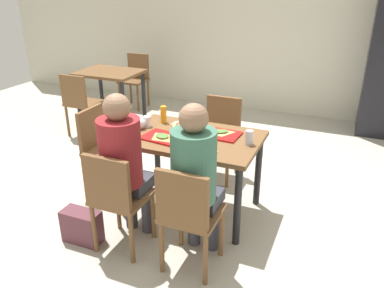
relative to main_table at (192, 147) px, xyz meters
name	(u,v)px	position (x,y,z in m)	size (l,w,h in m)	color
ground_plane	(192,210)	(0.00, 0.00, -0.65)	(10.00, 10.00, 0.02)	#B2AD9E
back_wall	(275,21)	(0.00, 3.20, 0.76)	(10.00, 0.10, 2.80)	beige
main_table	(192,147)	(0.00, 0.00, 0.00)	(1.18, 0.78, 0.74)	brown
chair_near_left	(116,195)	(-0.30, -0.78, -0.14)	(0.40, 0.40, 0.86)	brown
chair_near_right	(188,212)	(0.30, -0.78, -0.14)	(0.40, 0.40, 0.86)	brown
chair_far_side	(220,131)	(0.00, 0.78, -0.14)	(0.40, 0.40, 0.86)	brown
chair_left_end	(101,144)	(-0.98, 0.00, -0.14)	(0.40, 0.40, 0.86)	brown
person_in_red	(124,158)	(-0.30, -0.64, 0.11)	(0.32, 0.42, 1.27)	#383842
person_in_brown_jacket	(196,173)	(0.30, -0.64, 0.11)	(0.32, 0.42, 1.27)	#383842
tray_red_near	(164,137)	(-0.21, -0.14, 0.11)	(0.36, 0.26, 0.02)	#B21414
tray_red_far	(219,134)	(0.21, 0.12, 0.11)	(0.36, 0.26, 0.02)	#B21414
paper_plate_center	(184,125)	(-0.18, 0.22, 0.10)	(0.22, 0.22, 0.01)	white
paper_plate_near_edge	(202,148)	(0.18, -0.22, 0.10)	(0.22, 0.22, 0.01)	white
pizza_slice_a	(162,136)	(-0.21, -0.16, 0.12)	(0.23, 0.22, 0.02)	tan
pizza_slice_b	(220,132)	(0.21, 0.14, 0.12)	(0.24, 0.21, 0.02)	#DBAD60
pizza_slice_c	(183,124)	(-0.18, 0.19, 0.12)	(0.20, 0.16, 0.02)	#C68C47
pizza_slice_d	(203,146)	(0.18, -0.20, 0.12)	(0.25, 0.19, 0.02)	#DBAD60
plastic_cup_a	(203,118)	(-0.03, 0.33, 0.15)	(0.07, 0.07, 0.10)	white
plastic_cup_b	(179,146)	(0.03, -0.33, 0.15)	(0.07, 0.07, 0.10)	white
plastic_cup_c	(147,121)	(-0.47, 0.06, 0.15)	(0.07, 0.07, 0.10)	white
soda_can	(249,138)	(0.50, 0.02, 0.16)	(0.07, 0.07, 0.12)	#B7BCC6
condiment_bottle	(163,114)	(-0.38, 0.22, 0.18)	(0.06, 0.06, 0.16)	orange
foil_bundle	(140,124)	(-0.50, -0.02, 0.15)	(0.10, 0.10, 0.10)	silver
handbag	(82,226)	(-0.65, -0.79, -0.50)	(0.32, 0.16, 0.28)	#592D38
background_table	(110,80)	(-2.10, 1.84, -0.03)	(0.90, 0.70, 0.74)	brown
background_chair_near	(79,100)	(-2.10, 1.10, -0.14)	(0.40, 0.40, 0.86)	brown
background_chair_far	(136,76)	(-2.10, 2.57, -0.14)	(0.40, 0.40, 0.86)	brown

